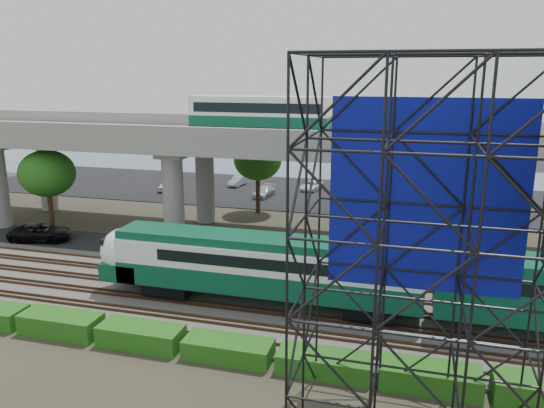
% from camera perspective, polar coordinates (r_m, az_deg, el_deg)
% --- Properties ---
extents(ground, '(140.00, 140.00, 0.00)m').
position_cam_1_polar(ground, '(32.51, -3.75, -12.30)').
color(ground, '#474233').
rests_on(ground, ground).
extents(ballast_bed, '(90.00, 12.00, 0.20)m').
position_cam_1_polar(ballast_bed, '(34.17, -2.64, -10.72)').
color(ballast_bed, slate).
rests_on(ballast_bed, ground).
extents(service_road, '(90.00, 5.00, 0.08)m').
position_cam_1_polar(service_road, '(41.74, 0.99, -6.08)').
color(service_road, black).
rests_on(service_road, ground).
extents(parking_lot, '(90.00, 18.00, 0.08)m').
position_cam_1_polar(parking_lot, '(63.86, 6.27, 0.97)').
color(parking_lot, black).
rests_on(parking_lot, ground).
extents(harbor_water, '(140.00, 40.00, 0.03)m').
position_cam_1_polar(harbor_water, '(85.25, 8.68, 4.18)').
color(harbor_water, '#4A627A').
rests_on(harbor_water, ground).
extents(rail_tracks, '(90.00, 9.52, 0.16)m').
position_cam_1_polar(rail_tracks, '(34.10, -2.64, -10.45)').
color(rail_tracks, '#472D1E').
rests_on(rail_tracks, ballast_bed).
extents(commuter_train, '(29.30, 3.06, 4.30)m').
position_cam_1_polar(commuter_train, '(32.29, 2.88, -6.89)').
color(commuter_train, black).
rests_on(commuter_train, rail_tracks).
extents(overpass, '(80.00, 12.00, 12.40)m').
position_cam_1_polar(overpass, '(45.02, 2.49, 6.13)').
color(overpass, '#9E9B93').
rests_on(overpass, ground).
extents(scaffold_tower, '(9.36, 6.36, 15.00)m').
position_cam_1_polar(scaffold_tower, '(20.68, 15.99, -6.13)').
color(scaffold_tower, black).
rests_on(scaffold_tower, ground).
extents(hedge_strip, '(34.60, 1.80, 1.20)m').
position_cam_1_polar(hedge_strip, '(28.37, -4.72, -15.24)').
color(hedge_strip, '#175212').
rests_on(hedge_strip, ground).
extents(trees, '(40.94, 16.94, 7.69)m').
position_cam_1_polar(trees, '(46.78, -2.79, 3.15)').
color(trees, '#382314').
rests_on(trees, ground).
extents(suv, '(5.75, 3.78, 1.47)m').
position_cam_1_polar(suv, '(50.32, -23.61, -2.83)').
color(suv, black).
rests_on(suv, service_road).
extents(parked_cars, '(39.77, 9.40, 1.31)m').
position_cam_1_polar(parked_cars, '(63.07, 6.25, 1.41)').
color(parked_cars, white).
rests_on(parked_cars, parking_lot).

